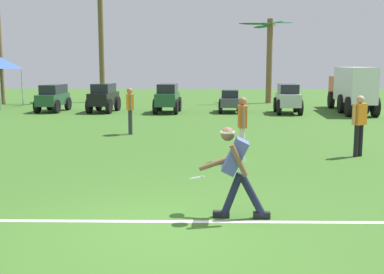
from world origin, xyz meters
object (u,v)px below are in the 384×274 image
Objects in this scene: teammate_midfield at (242,123)px; box_truck at (352,87)px; parked_car_slot_a at (53,97)px; parked_car_slot_d at (230,101)px; parked_car_slot_b at (104,97)px; parked_car_slot_e at (288,98)px; frisbee_thrower at (236,167)px; teammate_near_sideline at (130,106)px; palm_tree_right_of_centre at (269,53)px; palm_tree_left_of_centre at (101,32)px; frisbee_in_flight at (197,178)px; teammate_deep at (359,120)px; parked_car_slot_c at (168,97)px.

teammate_midfield is 0.26× the size of box_truck.
parked_car_slot_d is at bearing -0.63° from parked_car_slot_a.
teammate_midfield is at bearing -91.30° from parked_car_slot_d.
box_truck is at bearing 1.73° from parked_car_slot_b.
parked_car_slot_e is at bearing -3.07° from parked_car_slot_a.
frisbee_thrower reaches higher than parked_car_slot_a.
teammate_near_sideline is 8.53m from parked_car_slot_d.
parked_car_slot_e is 6.70m from palm_tree_right_of_centre.
frisbee_in_flight is at bearing -74.31° from palm_tree_left_of_centre.
teammate_midfield is 0.64× the size of parked_car_slot_a.
frisbee_in_flight is at bearing -103.57° from teammate_midfield.
parked_car_slot_e is (6.46, 7.15, -0.20)m from teammate_near_sideline.
teammate_midfield is 0.70× the size of parked_car_slot_d.
parked_car_slot_d is (-2.73, 11.45, -0.38)m from teammate_deep.
frisbee_in_flight is 0.23× the size of teammate_near_sideline.
box_truck is (3.25, 11.72, 0.29)m from teammate_deep.
parked_car_slot_b is 3.19m from parked_car_slot_c.
parked_car_slot_e is at bearing 75.34° from teammate_midfield.
box_truck is (6.26, 12.35, 0.29)m from teammate_midfield.
frisbee_thrower is 0.58× the size of parked_car_slot_a.
frisbee_in_flight is 22.55m from palm_tree_right_of_centre.
parked_car_slot_a is at bearing 175.63° from parked_car_slot_b.
palm_tree_right_of_centre is at bearing 64.86° from teammate_near_sideline.
parked_car_slot_a is 1.02× the size of parked_car_slot_e.
parked_car_slot_a is (-5.09, 7.76, -0.22)m from teammate_near_sideline.
teammate_near_sideline is at bearing -115.14° from palm_tree_right_of_centre.
parked_car_slot_c is (5.76, -0.41, 0.02)m from parked_car_slot_a.
parked_car_slot_a is 11.56m from parked_car_slot_e.
parked_car_slot_e is at bearing -2.70° from parked_car_slot_b.
parked_car_slot_c is at bearing -3.92° from parked_car_slot_b.
palm_tree_left_of_centre is (-7.40, 18.52, 3.39)m from teammate_midfield.
palm_tree_left_of_centre reaches higher than palm_tree_right_of_centre.
parked_car_slot_b is 0.40× the size of box_truck.
frisbee_thrower reaches higher than parked_car_slot_d.
teammate_near_sideline is 0.21× the size of palm_tree_left_of_centre.
frisbee_thrower is at bearing -71.25° from teammate_near_sideline.
frisbee_thrower reaches higher than parked_car_slot_e.
palm_tree_right_of_centre is (3.30, 22.30, 2.24)m from frisbee_thrower.
parked_car_slot_a is 5.77m from parked_car_slot_c.
parked_car_slot_c reaches higher than parked_car_slot_d.
parked_car_slot_b is (-4.93, 16.20, 0.17)m from frisbee_in_flight.
teammate_near_sideline is 9.63m from parked_car_slot_e.
palm_tree_right_of_centre is at bearing 80.87° from teammate_midfield.
teammate_near_sideline is 0.65× the size of parked_car_slot_e.
frisbee_thrower reaches higher than frisbee_in_flight.
palm_tree_right_of_centre is at bearing 81.59° from frisbee_thrower.
palm_tree_right_of_centre reaches higher than box_truck.
teammate_near_sideline is at bearing 108.75° from frisbee_thrower.
frisbee_in_flight is at bearing -83.76° from parked_car_slot_c.
teammate_deep is 0.21× the size of palm_tree_left_of_centre.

